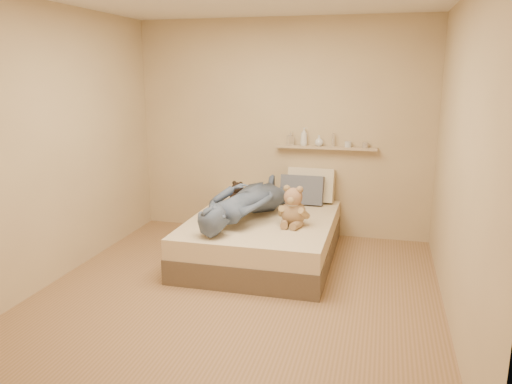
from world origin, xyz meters
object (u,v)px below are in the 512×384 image
(game_console, at_px, (219,216))
(bed, at_px, (262,238))
(dark_plush, at_px, (238,196))
(pillow_grey, at_px, (302,190))
(person, at_px, (248,200))
(wall_shelf, at_px, (326,148))
(teddy_bear, at_px, (293,209))
(pillow_cream, at_px, (311,185))

(game_console, bearing_deg, bed, 59.11)
(dark_plush, xyz_separation_m, pillow_grey, (0.69, 0.34, 0.04))
(bed, xyz_separation_m, pillow_grey, (0.31, 0.69, 0.40))
(bed, height_order, person, person)
(person, relative_size, wall_shelf, 1.38)
(game_console, bearing_deg, wall_shelf, 58.93)
(bed, relative_size, wall_shelf, 1.58)
(bed, height_order, teddy_bear, teddy_bear)
(game_console, xyz_separation_m, teddy_bear, (0.68, 0.33, 0.03))
(dark_plush, bearing_deg, pillow_grey, 26.52)
(teddy_bear, bearing_deg, bed, 152.16)
(bed, distance_m, dark_plush, 0.63)
(teddy_bear, bearing_deg, wall_shelf, 80.45)
(pillow_grey, bearing_deg, dark_plush, -153.48)
(person, distance_m, wall_shelf, 1.27)
(dark_plush, bearing_deg, bed, -42.76)
(pillow_cream, height_order, person, pillow_cream)
(teddy_bear, height_order, dark_plush, teddy_bear)
(dark_plush, distance_m, pillow_cream, 0.91)
(teddy_bear, xyz_separation_m, pillow_cream, (0.03, 1.02, 0.03))
(game_console, xyz_separation_m, dark_plush, (-0.06, 0.87, -0.01))
(teddy_bear, bearing_deg, pillow_grey, 93.42)
(bed, distance_m, person, 0.45)
(game_console, distance_m, dark_plush, 0.88)
(pillow_cream, distance_m, pillow_grey, 0.17)
(teddy_bear, relative_size, pillow_grey, 0.84)
(wall_shelf, bearing_deg, dark_plush, -148.73)
(wall_shelf, bearing_deg, pillow_cream, -153.06)
(game_console, bearing_deg, pillow_grey, 62.73)
(pillow_cream, bearing_deg, bed, -115.43)
(teddy_bear, height_order, pillow_grey, teddy_bear)
(game_console, relative_size, wall_shelf, 0.14)
(bed, bearing_deg, teddy_bear, -27.84)
(bed, distance_m, pillow_cream, 1.01)
(teddy_bear, xyz_separation_m, wall_shelf, (0.19, 1.10, 0.48))
(pillow_cream, bearing_deg, wall_shelf, 26.94)
(bed, distance_m, teddy_bear, 0.57)
(dark_plush, bearing_deg, person, -60.49)
(teddy_bear, bearing_deg, game_console, -153.80)
(game_console, xyz_separation_m, pillow_cream, (0.71, 1.36, 0.06))
(bed, bearing_deg, pillow_grey, 65.67)
(person, height_order, wall_shelf, wall_shelf)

